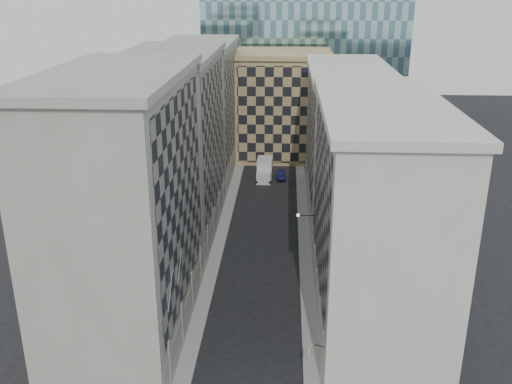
% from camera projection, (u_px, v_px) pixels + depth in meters
% --- Properties ---
extents(sidewalk_west, '(1.50, 100.00, 0.15)m').
position_uv_depth(sidewalk_west, '(220.00, 241.00, 70.58)').
color(sidewalk_west, gray).
rests_on(sidewalk_west, ground).
extents(sidewalk_east, '(1.50, 100.00, 0.15)m').
position_uv_depth(sidewalk_east, '(305.00, 243.00, 70.05)').
color(sidewalk_east, gray).
rests_on(sidewalk_east, ground).
extents(bldg_left_a, '(10.80, 22.80, 23.70)m').
position_uv_depth(bldg_left_a, '(126.00, 209.00, 49.00)').
color(bldg_left_a, gray).
rests_on(bldg_left_a, ground).
extents(bldg_left_b, '(10.80, 22.80, 22.70)m').
position_uv_depth(bldg_left_b, '(175.00, 146.00, 69.77)').
color(bldg_left_b, gray).
rests_on(bldg_left_b, ground).
extents(bldg_left_c, '(10.80, 22.80, 21.70)m').
position_uv_depth(bldg_left_c, '(201.00, 111.00, 90.54)').
color(bldg_left_c, gray).
rests_on(bldg_left_c, ground).
extents(bldg_right_a, '(10.80, 26.80, 20.70)m').
position_uv_depth(bldg_right_a, '(374.00, 213.00, 52.15)').
color(bldg_right_a, '#BCB8AC').
rests_on(bldg_right_a, ground).
extents(bldg_right_b, '(10.80, 28.80, 19.70)m').
position_uv_depth(bldg_right_b, '(346.00, 141.00, 77.60)').
color(bldg_right_b, '#BCB8AC').
rests_on(bldg_right_b, ground).
extents(tan_block, '(16.80, 14.80, 18.80)m').
position_uv_depth(tan_block, '(283.00, 104.00, 102.44)').
color(tan_block, '#A18555').
rests_on(tan_block, ground).
extents(flagpoles_left, '(0.10, 6.33, 2.33)m').
position_uv_depth(flagpoles_left, '(175.00, 279.00, 45.39)').
color(flagpoles_left, gray).
rests_on(flagpoles_left, ground).
extents(bracket_lamp, '(1.98, 0.36, 0.36)m').
position_uv_depth(bracket_lamp, '(300.00, 215.00, 62.35)').
color(bracket_lamp, black).
rests_on(bracket_lamp, ground).
extents(box_truck, '(2.48, 5.89, 3.21)m').
position_uv_depth(box_truck, '(264.00, 170.00, 92.49)').
color(box_truck, silver).
rests_on(box_truck, ground).
extents(dark_car, '(1.49, 4.05, 1.32)m').
position_uv_depth(dark_car, '(281.00, 175.00, 92.79)').
color(dark_car, '#0F1038').
rests_on(dark_car, ground).
extents(shop_sign, '(1.25, 0.70, 0.80)m').
position_uv_depth(shop_sign, '(311.00, 350.00, 43.47)').
color(shop_sign, black).
rests_on(shop_sign, ground).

